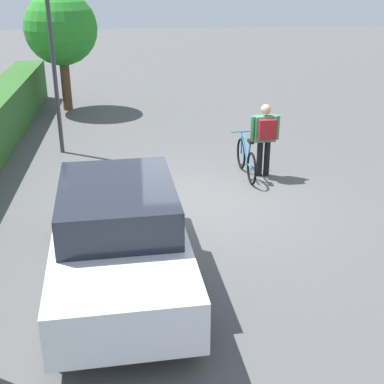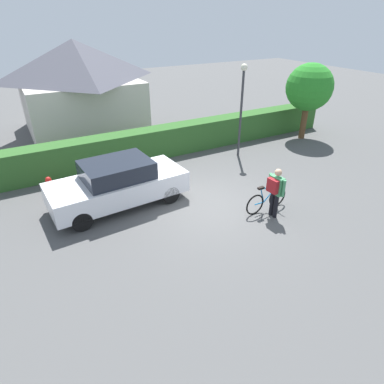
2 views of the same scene
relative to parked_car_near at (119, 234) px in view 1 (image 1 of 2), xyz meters
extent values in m
plane|color=#4E4E4E|center=(2.68, -1.61, -0.78)|extent=(60.00, 60.00, 0.00)
cube|color=silver|center=(0.00, 0.00, -0.14)|extent=(4.46, 2.08, 0.69)
cube|color=#1E232D|center=(0.01, 0.00, 0.48)|extent=(2.20, 1.72, 0.54)
cylinder|color=black|center=(1.42, 0.91, -0.48)|extent=(0.61, 0.22, 0.60)
cylinder|color=black|center=(1.52, -0.72, -0.48)|extent=(0.61, 0.22, 0.60)
cylinder|color=black|center=(-1.53, 0.72, -0.48)|extent=(0.61, 0.22, 0.60)
cylinder|color=black|center=(-1.43, -0.91, -0.48)|extent=(0.61, 0.22, 0.60)
torus|color=black|center=(4.46, -2.63, -0.43)|extent=(0.70, 0.08, 0.70)
torus|color=black|center=(3.50, -2.67, -0.43)|extent=(0.70, 0.08, 0.70)
cylinder|color=#1972B2|center=(4.16, -2.64, -0.20)|extent=(0.62, 0.06, 0.53)
cylinder|color=#1972B2|center=(3.77, -2.66, -0.19)|extent=(0.22, 0.05, 0.54)
cylinder|color=#1972B2|center=(4.05, -2.65, 0.04)|extent=(0.73, 0.07, 0.08)
cylinder|color=#1972B2|center=(3.68, -2.67, -0.44)|extent=(0.37, 0.05, 0.05)
cylinder|color=#1972B2|center=(4.46, -2.63, -0.19)|extent=(0.04, 0.04, 0.49)
cube|color=black|center=(3.68, -2.67, 0.11)|extent=(0.22, 0.11, 0.06)
cylinder|color=#1972B2|center=(4.46, -2.63, 0.09)|extent=(0.05, 0.50, 0.03)
cylinder|color=black|center=(3.95, -2.94, -0.38)|extent=(0.13, 0.13, 0.80)
cylinder|color=black|center=(3.96, -3.11, -0.38)|extent=(0.13, 0.13, 0.80)
cube|color=#3F8C59|center=(3.96, -3.02, 0.30)|extent=(0.23, 0.48, 0.56)
sphere|color=tan|center=(3.96, -3.02, 0.72)|extent=(0.22, 0.22, 0.22)
cylinder|color=#3F8C59|center=(3.94, -2.74, 0.31)|extent=(0.09, 0.09, 0.54)
cylinder|color=#3F8C59|center=(3.98, -3.31, 0.31)|extent=(0.09, 0.09, 0.54)
cube|color=maroon|center=(3.80, -3.04, 0.33)|extent=(0.19, 0.38, 0.43)
cylinder|color=#38383D|center=(6.00, 1.59, 1.02)|extent=(0.10, 0.10, 3.61)
cylinder|color=brown|center=(10.22, 1.91, 0.15)|extent=(0.29, 0.29, 1.86)
sphere|color=#298528|center=(10.22, 1.91, 1.74)|extent=(2.21, 2.21, 2.21)
camera|label=1|loc=(-6.82, -0.36, 3.59)|focal=49.74mm
camera|label=2|loc=(-2.53, -9.42, 4.83)|focal=30.81mm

